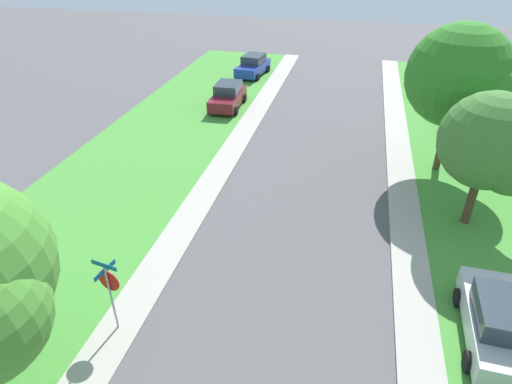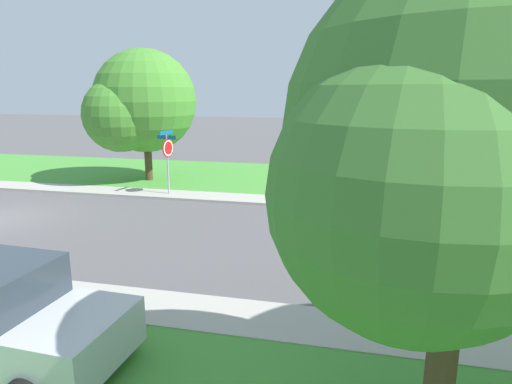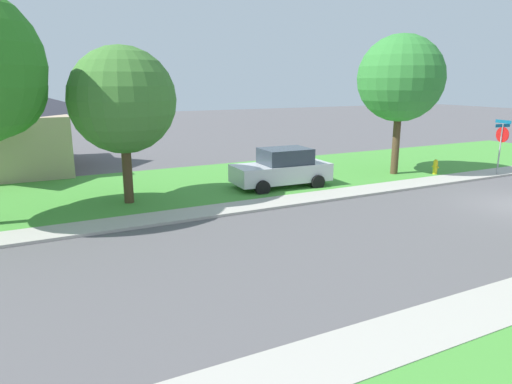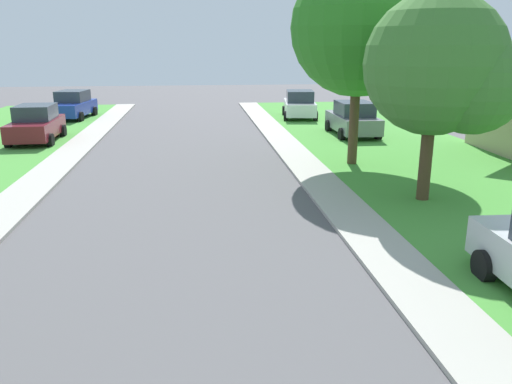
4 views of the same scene
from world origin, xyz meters
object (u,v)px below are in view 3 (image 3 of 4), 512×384
tree_sidewalk_mid (126,103)px  fire_hydrant (435,167)px  stop_sign_near_corner (502,138)px  tree_sidewalk_near (399,81)px  car_silver_near_corner (282,168)px

tree_sidewalk_mid → fire_hydrant: size_ratio=7.11×
stop_sign_near_corner → tree_sidewalk_near: size_ratio=0.41×
stop_sign_near_corner → tree_sidewalk_near: 5.84m
car_silver_near_corner → tree_sidewalk_mid: bearing=85.9°
stop_sign_near_corner → tree_sidewalk_near: bearing=58.7°
car_silver_near_corner → tree_sidewalk_near: tree_sidewalk_near is taller
stop_sign_near_corner → fire_hydrant: stop_sign_near_corner is taller
tree_sidewalk_near → fire_hydrant: (-1.28, -1.57, -4.17)m
tree_sidewalk_mid → fire_hydrant: 15.16m
car_silver_near_corner → stop_sign_near_corner: bearing=-103.2°
stop_sign_near_corner → tree_sidewalk_mid: tree_sidewalk_mid is taller
stop_sign_near_corner → tree_sidewalk_mid: (3.06, 17.53, 1.93)m
stop_sign_near_corner → fire_hydrant: size_ratio=3.34×
tree_sidewalk_mid → fire_hydrant: bearing=-96.4°
car_silver_near_corner → tree_sidewalk_near: 7.60m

